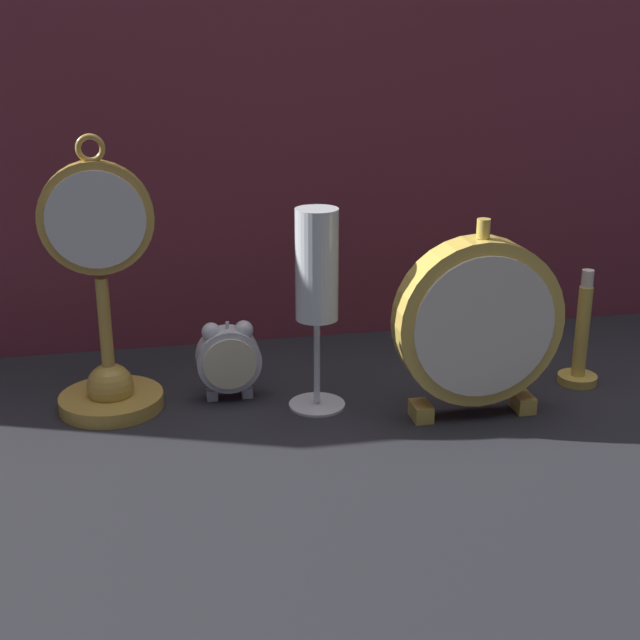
{
  "coord_description": "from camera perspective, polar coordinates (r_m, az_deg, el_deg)",
  "views": [
    {
      "loc": [
        -0.18,
        -0.79,
        0.42
      ],
      "look_at": [
        0.0,
        0.08,
        0.11
      ],
      "focal_mm": 50.0,
      "sensor_mm": 36.0,
      "label": 1
    }
  ],
  "objects": [
    {
      "name": "ground_plane",
      "position": [
        0.91,
        0.99,
        -8.01
      ],
      "size": [
        4.0,
        4.0,
        0.0
      ],
      "primitive_type": "plane",
      "color": "#232328"
    },
    {
      "name": "fabric_backdrop_drape",
      "position": [
        1.14,
        -2.5,
        13.2
      ],
      "size": [
        1.78,
        0.01,
        0.6
      ],
      "primitive_type": "cube",
      "color": "brown",
      "rests_on": "ground_plane"
    },
    {
      "name": "pocket_watch_on_stand",
      "position": [
        0.98,
        -13.64,
        0.24
      ],
      "size": [
        0.12,
        0.11,
        0.3
      ],
      "color": "gold",
      "rests_on": "ground_plane"
    },
    {
      "name": "alarm_clock_twin_bell",
      "position": [
        1.0,
        -5.88,
        -2.36
      ],
      "size": [
        0.07,
        0.03,
        0.09
      ],
      "color": "silver",
      "rests_on": "ground_plane"
    },
    {
      "name": "mantel_clock_silver",
      "position": [
        0.95,
        10.09,
        -0.18
      ],
      "size": [
        0.18,
        0.04,
        0.22
      ],
      "color": "gold",
      "rests_on": "ground_plane"
    },
    {
      "name": "champagne_flute",
      "position": [
        0.95,
        -0.21,
        2.57
      ],
      "size": [
        0.06,
        0.06,
        0.22
      ],
      "color": "silver",
      "rests_on": "ground_plane"
    },
    {
      "name": "brass_candlestick",
      "position": [
        1.09,
        16.33,
        -1.66
      ],
      "size": [
        0.05,
        0.05,
        0.14
      ],
      "color": "gold",
      "rests_on": "ground_plane"
    }
  ]
}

